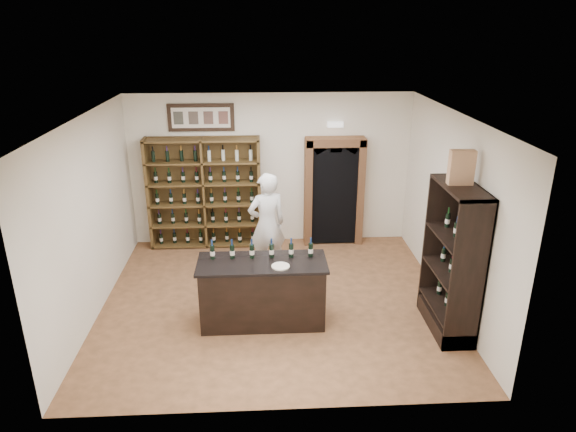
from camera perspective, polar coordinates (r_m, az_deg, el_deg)
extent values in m
plane|color=#98613C|center=(8.46, -1.44, -9.38)|extent=(5.50, 5.50, 0.00)
plane|color=white|center=(7.41, -1.66, 11.07)|extent=(5.50, 5.50, 0.00)
cube|color=white|center=(10.19, -1.95, 5.15)|extent=(5.50, 0.04, 3.00)
cube|color=white|center=(8.22, -21.08, -0.21)|extent=(0.04, 5.00, 3.00)
cube|color=white|center=(8.34, 17.70, 0.52)|extent=(0.04, 5.00, 3.00)
cube|color=brown|center=(10.33, -9.16, 2.80)|extent=(2.20, 0.02, 2.20)
cube|color=brown|center=(10.33, -15.16, 2.33)|extent=(0.06, 0.38, 2.20)
cube|color=brown|center=(10.10, -3.21, 2.62)|extent=(0.06, 0.38, 2.20)
cube|color=brown|center=(10.16, -9.25, 2.49)|extent=(0.04, 0.38, 2.20)
cube|color=brown|center=(10.54, -8.92, -2.98)|extent=(2.18, 0.38, 0.04)
cube|color=brown|center=(10.38, -9.05, -0.84)|extent=(2.18, 0.38, 0.04)
cube|color=brown|center=(10.23, -9.19, 1.36)|extent=(2.18, 0.38, 0.03)
cube|color=brown|center=(10.10, -9.32, 3.63)|extent=(2.18, 0.38, 0.04)
cube|color=brown|center=(9.98, -9.46, 5.95)|extent=(2.18, 0.38, 0.04)
cube|color=brown|center=(9.88, -9.61, 8.33)|extent=(2.18, 0.38, 0.04)
cube|color=black|center=(9.98, -9.64, 10.74)|extent=(1.25, 0.04, 0.52)
cube|color=black|center=(10.26, 5.10, 2.60)|extent=(0.97, 0.29, 2.05)
cube|color=#B06F44|center=(10.17, 2.24, 2.63)|extent=(0.14, 0.35, 2.15)
cube|color=#B06F44|center=(10.32, 7.95, 2.70)|extent=(0.14, 0.35, 2.15)
cube|color=#B06F44|center=(9.96, 5.31, 8.22)|extent=(1.15, 0.35, 0.16)
cube|color=white|center=(10.00, 5.28, 10.08)|extent=(0.30, 0.10, 0.10)
cube|color=black|center=(7.70, -2.84, -8.64)|extent=(1.80, 0.70, 0.94)
cube|color=black|center=(7.46, -2.91, -5.23)|extent=(1.88, 0.78, 0.04)
cylinder|color=black|center=(7.57, -8.40, -4.00)|extent=(0.07, 0.07, 0.21)
cylinder|color=silver|center=(7.58, -8.40, -4.10)|extent=(0.07, 0.07, 0.07)
cylinder|color=navy|center=(7.51, -8.46, -2.96)|extent=(0.03, 0.03, 0.09)
cylinder|color=black|center=(7.55, -6.22, -3.97)|extent=(0.07, 0.07, 0.21)
cylinder|color=silver|center=(7.56, -6.22, -4.07)|extent=(0.07, 0.07, 0.07)
cylinder|color=navy|center=(7.49, -6.27, -2.93)|extent=(0.03, 0.03, 0.09)
cylinder|color=black|center=(7.54, -4.03, -3.93)|extent=(0.07, 0.07, 0.21)
cylinder|color=silver|center=(7.55, -4.03, -4.04)|extent=(0.07, 0.07, 0.07)
cylinder|color=navy|center=(7.48, -4.06, -2.89)|extent=(0.03, 0.03, 0.09)
cylinder|color=black|center=(7.54, -1.84, -3.89)|extent=(0.07, 0.07, 0.21)
cylinder|color=silver|center=(7.55, -1.84, -3.99)|extent=(0.07, 0.07, 0.07)
cylinder|color=navy|center=(7.48, -1.85, -2.85)|extent=(0.03, 0.03, 0.09)
cylinder|color=black|center=(7.55, 0.35, -3.84)|extent=(0.07, 0.07, 0.21)
cylinder|color=silver|center=(7.56, 0.35, -3.95)|extent=(0.07, 0.07, 0.07)
cylinder|color=navy|center=(7.49, 0.36, -2.80)|extent=(0.03, 0.03, 0.09)
cylinder|color=black|center=(7.57, 2.53, -3.79)|extent=(0.07, 0.07, 0.21)
cylinder|color=silver|center=(7.58, 2.53, -3.89)|extent=(0.07, 0.07, 0.07)
cylinder|color=navy|center=(7.51, 2.55, -2.75)|extent=(0.03, 0.03, 0.09)
cube|color=black|center=(7.71, 19.41, -4.61)|extent=(0.02, 1.20, 2.20)
cube|color=black|center=(7.15, 19.39, -6.68)|extent=(0.48, 0.04, 2.20)
cube|color=black|center=(8.12, 16.43, -2.94)|extent=(0.48, 0.04, 2.20)
cube|color=black|center=(7.25, 18.74, 3.04)|extent=(0.48, 1.20, 0.04)
cube|color=black|center=(8.08, 17.03, -10.97)|extent=(0.48, 1.20, 0.24)
cube|color=black|center=(7.97, 17.21, -9.57)|extent=(0.48, 1.16, 0.03)
cube|color=black|center=(7.71, 17.64, -6.03)|extent=(0.48, 1.16, 0.03)
cube|color=black|center=(7.49, 18.10, -2.27)|extent=(0.48, 1.16, 0.03)
imported|color=silver|center=(8.94, -2.36, -0.97)|extent=(0.79, 0.64, 1.87)
cylinder|color=silver|center=(7.29, -0.83, -5.62)|extent=(0.26, 0.26, 0.02)
cube|color=tan|center=(7.24, 18.71, 5.14)|extent=(0.34, 0.15, 0.47)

